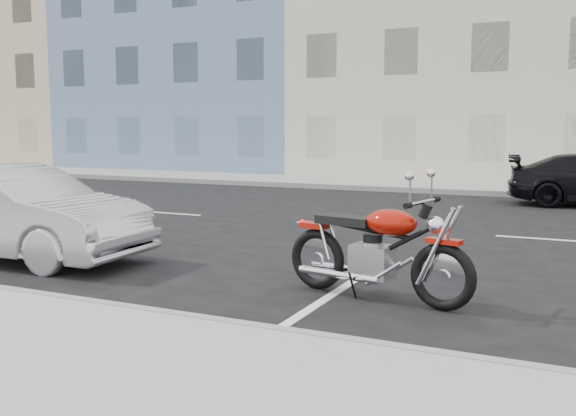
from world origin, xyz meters
The scene contains 8 objects.
ground centered at (0.00, 0.00, 0.00)m, with size 120.00×120.00×0.00m, color black.
sidewalk_far centered at (-5.00, 8.70, 0.07)m, with size 80.00×3.40×0.15m, color gray.
curb_far centered at (-5.00, 7.00, 0.08)m, with size 80.00×0.12×0.16m, color gray.
bldg_far_west centered at (-26.00, 16.30, 6.00)m, with size 12.00×12.00×12.00m, color tan.
bldg_blue centered at (-14.00, 16.30, 6.50)m, with size 12.00×12.00×13.00m, color slate.
bldg_cream centered at (-2.00, 16.30, 5.75)m, with size 12.00×12.00×11.50m, color beige.
motorcycle centered at (1.34, -5.27, 0.54)m, with size 2.35×0.86×1.19m.
sedan_silver centered at (-5.09, -5.26, 0.70)m, with size 1.49×4.28×1.41m, color #A5A7AC.
Camera 1 is at (2.68, -12.09, 1.97)m, focal length 40.00 mm.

